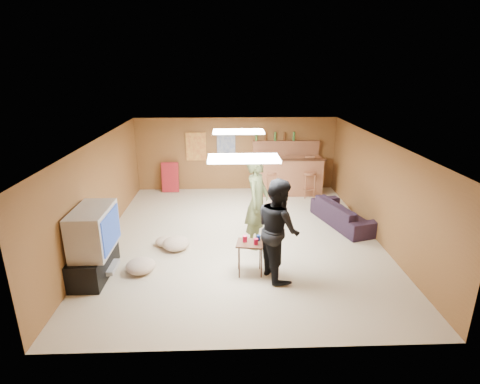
{
  "coord_description": "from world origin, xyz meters",
  "views": [
    {
      "loc": [
        -0.28,
        -7.62,
        3.65
      ],
      "look_at": [
        0.0,
        0.2,
        1.0
      ],
      "focal_mm": 28.0,
      "sensor_mm": 36.0,
      "label": 1
    }
  ],
  "objects_px": {
    "tv_body": "(93,230)",
    "person_olive": "(257,203)",
    "bar_counter": "(287,176)",
    "sofa": "(344,213)",
    "tray_table": "(250,258)",
    "person_black": "(278,229)"
  },
  "relations": [
    {
      "from": "bar_counter",
      "to": "tray_table",
      "type": "xyz_separation_m",
      "value": [
        -1.38,
        -4.5,
        -0.24
      ]
    },
    {
      "from": "bar_counter",
      "to": "person_olive",
      "type": "relative_size",
      "value": 1.03
    },
    {
      "from": "tv_body",
      "to": "bar_counter",
      "type": "relative_size",
      "value": 0.55
    },
    {
      "from": "person_black",
      "to": "tray_table",
      "type": "xyz_separation_m",
      "value": [
        -0.49,
        0.07,
        -0.61
      ]
    },
    {
      "from": "tv_body",
      "to": "person_olive",
      "type": "bearing_deg",
      "value": 20.03
    },
    {
      "from": "person_olive",
      "to": "tray_table",
      "type": "bearing_deg",
      "value": -167.79
    },
    {
      "from": "tv_body",
      "to": "sofa",
      "type": "relative_size",
      "value": 0.57
    },
    {
      "from": "tv_body",
      "to": "sofa",
      "type": "xyz_separation_m",
      "value": [
        5.16,
        2.13,
        -0.62
      ]
    },
    {
      "from": "bar_counter",
      "to": "person_black",
      "type": "distance_m",
      "value": 4.67
    },
    {
      "from": "person_olive",
      "to": "person_black",
      "type": "bearing_deg",
      "value": -144.26
    },
    {
      "from": "person_olive",
      "to": "person_black",
      "type": "distance_m",
      "value": 1.24
    },
    {
      "from": "sofa",
      "to": "person_olive",
      "type": "bearing_deg",
      "value": 99.07
    },
    {
      "from": "sofa",
      "to": "tray_table",
      "type": "xyz_separation_m",
      "value": [
        -2.39,
        -2.18,
        0.03
      ]
    },
    {
      "from": "person_black",
      "to": "sofa",
      "type": "height_order",
      "value": "person_black"
    },
    {
      "from": "bar_counter",
      "to": "person_olive",
      "type": "distance_m",
      "value": 3.59
    },
    {
      "from": "person_olive",
      "to": "tray_table",
      "type": "relative_size",
      "value": 3.11
    },
    {
      "from": "person_black",
      "to": "tv_body",
      "type": "bearing_deg",
      "value": 70.51
    },
    {
      "from": "tv_body",
      "to": "tray_table",
      "type": "distance_m",
      "value": 2.83
    },
    {
      "from": "bar_counter",
      "to": "tray_table",
      "type": "relative_size",
      "value": 3.2
    },
    {
      "from": "tv_body",
      "to": "tray_table",
      "type": "height_order",
      "value": "tv_body"
    },
    {
      "from": "person_olive",
      "to": "sofa",
      "type": "relative_size",
      "value": 1.01
    },
    {
      "from": "sofa",
      "to": "tray_table",
      "type": "height_order",
      "value": "tray_table"
    }
  ]
}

